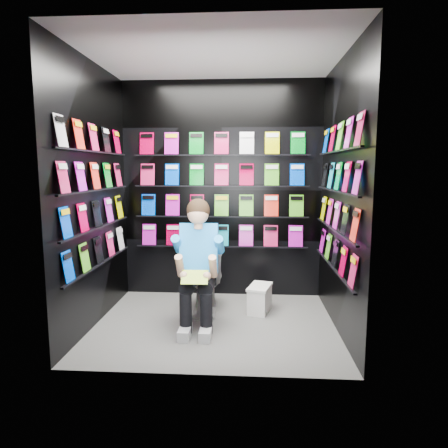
{
  "coord_description": "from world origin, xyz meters",
  "views": [
    {
      "loc": [
        0.34,
        -3.84,
        1.56
      ],
      "look_at": [
        0.08,
        0.15,
        1.0
      ],
      "focal_mm": 32.0,
      "sensor_mm": 36.0,
      "label": 1
    }
  ],
  "objects": [
    {
      "name": "comics_right",
      "position": [
        1.17,
        0.0,
        1.31
      ],
      "size": [
        0.06,
        1.7,
        1.37
      ],
      "primitive_type": null,
      "color": "#CF1E5D",
      "rests_on": "wall_right"
    },
    {
      "name": "floor",
      "position": [
        0.0,
        0.0,
        0.0
      ],
      "size": [
        2.4,
        2.4,
        0.0
      ],
      "primitive_type": "plane",
      "color": "#61625F",
      "rests_on": "ground"
    },
    {
      "name": "comics_back",
      "position": [
        0.0,
        0.97,
        1.31
      ],
      "size": [
        2.1,
        0.06,
        1.37
      ],
      "primitive_type": null,
      "color": "#CF1E5D",
      "rests_on": "wall_back"
    },
    {
      "name": "reader",
      "position": [
        -0.15,
        0.01,
        0.76
      ],
      "size": [
        0.53,
        0.75,
        1.36
      ],
      "primitive_type": null,
      "rotation": [
        0.0,
        0.0,
        0.03
      ],
      "color": "#0A78D6",
      "rests_on": "toilet"
    },
    {
      "name": "held_comic",
      "position": [
        -0.15,
        -0.34,
        0.58
      ],
      "size": [
        0.25,
        0.15,
        0.1
      ],
      "primitive_type": "cube",
      "rotation": [
        -0.96,
        0.0,
        0.03
      ],
      "color": "green",
      "rests_on": "reader"
    },
    {
      "name": "ceiling",
      "position": [
        0.0,
        0.0,
        2.6
      ],
      "size": [
        2.4,
        2.4,
        0.0
      ],
      "primitive_type": "plane",
      "color": "white",
      "rests_on": "floor"
    },
    {
      "name": "wall_right",
      "position": [
        1.2,
        0.0,
        1.3
      ],
      "size": [
        0.04,
        2.0,
        2.6
      ],
      "primitive_type": "cube",
      "color": "black",
      "rests_on": "floor"
    },
    {
      "name": "wall_left",
      "position": [
        -1.2,
        0.0,
        1.3
      ],
      "size": [
        0.04,
        2.0,
        2.6
      ],
      "primitive_type": "cube",
      "color": "black",
      "rests_on": "floor"
    },
    {
      "name": "comics_left",
      "position": [
        -1.17,
        0.0,
        1.31
      ],
      "size": [
        0.06,
        1.7,
        1.37
      ],
      "primitive_type": null,
      "color": "#CF1E5D",
      "rests_on": "wall_left"
    },
    {
      "name": "longbox",
      "position": [
        0.46,
        0.4,
        0.13
      ],
      "size": [
        0.28,
        0.4,
        0.27
      ],
      "primitive_type": "cube",
      "rotation": [
        0.0,
        0.0,
        -0.26
      ],
      "color": "silver",
      "rests_on": "floor"
    },
    {
      "name": "wall_back",
      "position": [
        0.0,
        1.0,
        1.3
      ],
      "size": [
        2.4,
        0.04,
        2.6
      ],
      "primitive_type": "cube",
      "color": "black",
      "rests_on": "floor"
    },
    {
      "name": "wall_front",
      "position": [
        0.0,
        -1.0,
        1.3
      ],
      "size": [
        2.4,
        0.04,
        2.6
      ],
      "primitive_type": "cube",
      "color": "black",
      "rests_on": "floor"
    },
    {
      "name": "longbox_lid",
      "position": [
        0.46,
        0.4,
        0.28
      ],
      "size": [
        0.3,
        0.42,
        0.03
      ],
      "primitive_type": "cube",
      "rotation": [
        0.0,
        0.0,
        -0.26
      ],
      "color": "silver",
      "rests_on": "longbox"
    },
    {
      "name": "toilet",
      "position": [
        -0.15,
        0.39,
        0.37
      ],
      "size": [
        0.44,
        0.76,
        0.73
      ],
      "primitive_type": "imported",
      "rotation": [
        0.0,
        0.0,
        3.17
      ],
      "color": "silver",
      "rests_on": "floor"
    }
  ]
}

